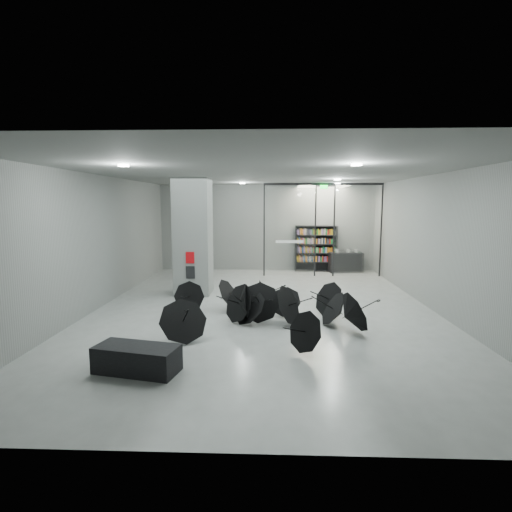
{
  "coord_description": "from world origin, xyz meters",
  "views": [
    {
      "loc": [
        0.2,
        -11.67,
        3.17
      ],
      "look_at": [
        -0.3,
        1.5,
        1.4
      ],
      "focal_mm": 27.94,
      "sensor_mm": 36.0,
      "label": 1
    }
  ],
  "objects_px": {
    "bench": "(137,359)",
    "shop_counter": "(345,262)",
    "column": "(193,237)",
    "bookshelf": "(316,248)",
    "umbrella_cluster": "(266,311)"
  },
  "relations": [
    {
      "from": "column",
      "to": "bench",
      "type": "relative_size",
      "value": 2.55
    },
    {
      "from": "column",
      "to": "bookshelf",
      "type": "distance_m",
      "value": 6.81
    },
    {
      "from": "bookshelf",
      "to": "umbrella_cluster",
      "type": "height_order",
      "value": "bookshelf"
    },
    {
      "from": "bookshelf",
      "to": "bench",
      "type": "bearing_deg",
      "value": -109.62
    },
    {
      "from": "column",
      "to": "bench",
      "type": "bearing_deg",
      "value": -88.4
    },
    {
      "from": "column",
      "to": "shop_counter",
      "type": "bearing_deg",
      "value": 36.53
    },
    {
      "from": "column",
      "to": "shop_counter",
      "type": "relative_size",
      "value": 2.62
    },
    {
      "from": "bench",
      "to": "shop_counter",
      "type": "height_order",
      "value": "shop_counter"
    },
    {
      "from": "column",
      "to": "umbrella_cluster",
      "type": "height_order",
      "value": "column"
    },
    {
      "from": "column",
      "to": "bench",
      "type": "height_order",
      "value": "column"
    },
    {
      "from": "bench",
      "to": "shop_counter",
      "type": "bearing_deg",
      "value": 74.11
    },
    {
      "from": "umbrella_cluster",
      "to": "shop_counter",
      "type": "bearing_deg",
      "value": 65.99
    },
    {
      "from": "bookshelf",
      "to": "umbrella_cluster",
      "type": "xyz_separation_m",
      "value": [
        -2.2,
        -8.15,
        -0.74
      ]
    },
    {
      "from": "column",
      "to": "bookshelf",
      "type": "bearing_deg",
      "value": 44.77
    },
    {
      "from": "bookshelf",
      "to": "shop_counter",
      "type": "bearing_deg",
      "value": -6.59
    }
  ]
}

